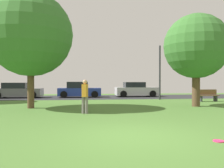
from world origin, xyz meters
TOP-DOWN VIEW (x-y plane):
  - ground_plane at (0.00, 0.00)m, footprint 44.00×44.00m
  - road_strip at (0.00, 16.00)m, footprint 44.00×6.40m
  - oak_tree_center at (-4.33, 7.22)m, footprint 4.72×4.72m
  - birch_tree_lone at (5.39, 6.98)m, footprint 3.88×3.88m
  - person_catcher at (-1.30, 4.62)m, footprint 0.30×0.37m
  - frisbee_disc at (1.99, -0.77)m, footprint 0.27×0.27m
  - parked_car_grey at (-7.47, 15.92)m, footprint 4.29×2.12m
  - parked_car_blue at (-1.83, 16.10)m, footprint 4.05×1.97m
  - parked_car_silver at (3.81, 16.35)m, footprint 4.13×2.06m
  - park_bench at (7.98, 10.21)m, footprint 1.60×0.45m
  - street_lamp_post at (4.90, 12.20)m, footprint 0.14×0.14m

SIDE VIEW (x-z plane):
  - ground_plane at x=0.00m, z-range 0.00..0.00m
  - road_strip at x=0.00m, z-range 0.00..0.01m
  - frisbee_disc at x=1.99m, z-range 0.00..0.03m
  - park_bench at x=7.98m, z-range 0.01..0.91m
  - parked_car_grey at x=-7.47m, z-range -0.06..1.35m
  - parked_car_silver at x=3.81m, z-range -0.06..1.40m
  - parked_car_blue at x=-1.83m, z-range -0.07..1.42m
  - person_catcher at x=-1.30m, z-range 0.08..1.67m
  - street_lamp_post at x=4.90m, z-range 0.00..4.50m
  - birch_tree_lone at x=5.39m, z-range 0.83..6.41m
  - oak_tree_center at x=-4.33m, z-range 0.89..7.40m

